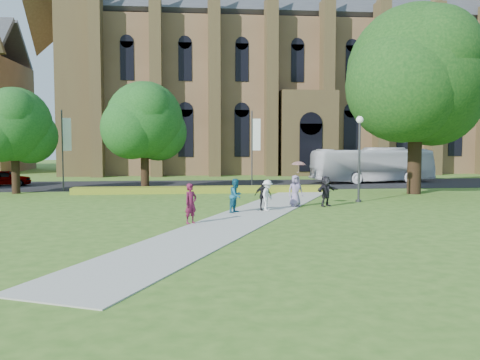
{
  "coord_description": "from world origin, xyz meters",
  "views": [
    {
      "loc": [
        -3.02,
        -25.1,
        3.79
      ],
      "look_at": [
        -0.06,
        3.94,
        1.6
      ],
      "focal_mm": 40.0,
      "sensor_mm": 36.0,
      "label": 1
    }
  ],
  "objects": [
    {
      "name": "tour_coach",
      "position": [
        13.52,
        20.84,
        1.57
      ],
      "size": [
        11.4,
        4.38,
        3.1
      ],
      "primitive_type": "imported",
      "rotation": [
        0.0,
        0.0,
        1.73
      ],
      "color": "white",
      "rests_on": "road"
    },
    {
      "name": "car_0",
      "position": [
        -17.77,
        20.62,
        0.67
      ],
      "size": [
        3.86,
        1.61,
        1.31
      ],
      "primitive_type": "imported",
      "rotation": [
        0.0,
        0.0,
        1.59
      ],
      "color": "gray",
      "rests_on": "road"
    },
    {
      "name": "street_tree_1",
      "position": [
        -6.0,
        14.5,
        5.22
      ],
      "size": [
        5.6,
        5.6,
        8.05
      ],
      "color": "#332114",
      "rests_on": "ground"
    },
    {
      "name": "pedestrian_1",
      "position": [
        -0.44,
        2.26,
        0.92
      ],
      "size": [
        1.04,
        1.08,
        1.76
      ],
      "primitive_type": "imported",
      "rotation": [
        0.0,
        0.0,
        0.94
      ],
      "color": "#195E7D",
      "rests_on": "footpath"
    },
    {
      "name": "banner_pole_0",
      "position": [
        2.11,
        15.2,
        3.39
      ],
      "size": [
        0.7,
        0.1,
        6.0
      ],
      "color": "#38383D",
      "rests_on": "ground"
    },
    {
      "name": "large_tree",
      "position": [
        13.0,
        11.0,
        8.37
      ],
      "size": [
        9.6,
        9.6,
        13.2
      ],
      "color": "#332114",
      "rests_on": "ground"
    },
    {
      "name": "ground",
      "position": [
        0.0,
        0.0,
        0.0
      ],
      "size": [
        160.0,
        160.0,
        0.0
      ],
      "primitive_type": "plane",
      "color": "#37611D",
      "rests_on": "ground"
    },
    {
      "name": "road",
      "position": [
        0.0,
        20.0,
        0.01
      ],
      "size": [
        160.0,
        10.0,
        0.02
      ],
      "primitive_type": "cube",
      "color": "black",
      "rests_on": "ground"
    },
    {
      "name": "pedestrian_0",
      "position": [
        -2.81,
        -1.2,
        0.94
      ],
      "size": [
        0.78,
        0.76,
        1.81
      ],
      "primitive_type": "imported",
      "rotation": [
        0.0,
        0.0,
        0.73
      ],
      "color": "maroon",
      "rests_on": "footpath"
    },
    {
      "name": "pedestrian_2",
      "position": [
        1.3,
        2.89,
        0.86
      ],
      "size": [
        1.03,
        1.22,
        1.63
      ],
      "primitive_type": "imported",
      "rotation": [
        0.0,
        0.0,
        1.09
      ],
      "color": "white",
      "rests_on": "footpath"
    },
    {
      "name": "footpath",
      "position": [
        0.0,
        1.0,
        0.02
      ],
      "size": [
        15.58,
        28.54,
        0.04
      ],
      "primitive_type": "cube",
      "rotation": [
        0.0,
        0.0,
        -0.44
      ],
      "color": "#B2B2A8",
      "rests_on": "ground"
    },
    {
      "name": "parasol",
      "position": [
        3.33,
        4.6,
        2.15
      ],
      "size": [
        0.85,
        0.85,
        0.68
      ],
      "primitive_type": "imported",
      "rotation": [
        0.0,
        0.0,
        0.11
      ],
      "color": "#C48AA4",
      "rests_on": "pedestrian_4"
    },
    {
      "name": "cathedral",
      "position": [
        10.0,
        39.73,
        12.98
      ],
      "size": [
        52.6,
        18.25,
        28.0
      ],
      "color": "brown",
      "rests_on": "ground"
    },
    {
      "name": "streetlamp",
      "position": [
        7.5,
        6.5,
        3.3
      ],
      "size": [
        0.44,
        0.44,
        5.24
      ],
      "color": "#38383D",
      "rests_on": "ground"
    },
    {
      "name": "banner_pole_1",
      "position": [
        -11.89,
        15.2,
        3.39
      ],
      "size": [
        0.7,
        0.1,
        6.0
      ],
      "color": "#38383D",
      "rests_on": "ground"
    },
    {
      "name": "pedestrian_4",
      "position": [
        3.15,
        4.5,
        0.93
      ],
      "size": [
        0.95,
        0.7,
        1.77
      ],
      "primitive_type": "imported",
      "rotation": [
        0.0,
        0.0,
        0.17
      ],
      "color": "gray",
      "rests_on": "footpath"
    },
    {
      "name": "flower_hedge",
      "position": [
        -2.0,
        13.2,
        0.23
      ],
      "size": [
        18.0,
        1.4,
        0.45
      ],
      "primitive_type": "cube",
      "color": "gold",
      "rests_on": "ground"
    },
    {
      "name": "pedestrian_3",
      "position": [
        1.08,
        3.0,
        0.83
      ],
      "size": [
        0.98,
        0.51,
        1.59
      ],
      "primitive_type": "imported",
      "rotation": [
        0.0,
        0.0,
        0.14
      ],
      "color": "black",
      "rests_on": "footpath"
    },
    {
      "name": "street_tree_0",
      "position": [
        -15.0,
        14.0,
        4.87
      ],
      "size": [
        5.2,
        5.2,
        7.5
      ],
      "color": "#332114",
      "rests_on": "ground"
    },
    {
      "name": "pedestrian_5",
      "position": [
        4.91,
        4.47,
        0.9
      ],
      "size": [
        1.62,
        1.28,
        1.72
      ],
      "primitive_type": "imported",
      "rotation": [
        0.0,
        0.0,
        0.56
      ],
      "color": "#232127",
      "rests_on": "footpath"
    }
  ]
}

